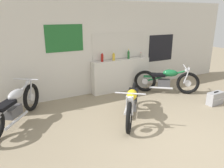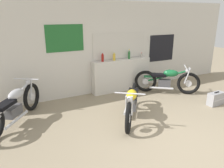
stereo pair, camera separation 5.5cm
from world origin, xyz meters
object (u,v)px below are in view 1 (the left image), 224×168
(bottle_leftmost, at_px, (102,57))
(motorcycle_silver, at_px, (14,106))
(bottle_left_center, at_px, (114,56))
(bottle_center, at_px, (128,55))
(motorcycle_yellow, at_px, (132,102))
(motorcycle_green, at_px, (166,80))
(bottle_right_center, at_px, (141,55))
(hard_case_silver, at_px, (215,98))

(bottle_leftmost, distance_m, motorcycle_silver, 2.87)
(bottle_leftmost, height_order, bottle_left_center, bottle_leftmost)
(bottle_leftmost, distance_m, bottle_center, 0.94)
(bottle_left_center, xyz_separation_m, motorcycle_yellow, (-0.52, -1.87, -0.74))
(bottle_leftmost, xyz_separation_m, motorcycle_green, (1.80, -0.89, -0.74))
(bottle_center, bearing_deg, bottle_leftmost, 179.82)
(bottle_leftmost, height_order, motorcycle_yellow, bottle_leftmost)
(bottle_center, relative_size, motorcycle_silver, 0.17)
(bottle_left_center, xyz_separation_m, motorcycle_green, (1.41, -0.88, -0.73))
(bottle_right_center, height_order, hard_case_silver, bottle_right_center)
(motorcycle_yellow, bearing_deg, hard_case_silver, -9.16)
(bottle_left_center, bearing_deg, motorcycle_green, -31.94)
(bottle_left_center, xyz_separation_m, bottle_center, (0.55, 0.01, 0.01))
(motorcycle_green, bearing_deg, bottle_right_center, 111.77)
(bottle_left_center, relative_size, motorcycle_silver, 0.15)
(bottle_leftmost, height_order, hard_case_silver, bottle_leftmost)
(motorcycle_silver, height_order, hard_case_silver, motorcycle_silver)
(motorcycle_silver, bearing_deg, motorcycle_yellow, -21.31)
(bottle_center, relative_size, hard_case_silver, 0.63)
(motorcycle_silver, bearing_deg, bottle_leftmost, 19.04)
(bottle_center, relative_size, bottle_right_center, 1.93)
(bottle_leftmost, distance_m, motorcycle_green, 2.14)
(bottle_leftmost, bearing_deg, bottle_center, -0.18)
(bottle_left_center, distance_m, motorcycle_silver, 3.23)
(bottle_right_center, bearing_deg, bottle_leftmost, -179.45)
(bottle_right_center, bearing_deg, hard_case_silver, -68.16)
(bottle_left_center, height_order, motorcycle_silver, bottle_left_center)
(bottle_left_center, relative_size, motorcycle_green, 0.17)
(bottle_left_center, xyz_separation_m, motorcycle_silver, (-3.02, -0.89, -0.72))
(motorcycle_silver, bearing_deg, bottle_left_center, 16.51)
(bottle_center, distance_m, hard_case_silver, 2.86)
(bottle_center, xyz_separation_m, motorcycle_yellow, (-1.07, -1.88, -0.75))
(motorcycle_green, height_order, hard_case_silver, motorcycle_green)
(bottle_leftmost, relative_size, bottle_right_center, 1.83)
(motorcycle_green, bearing_deg, motorcycle_yellow, -152.93)
(bottle_leftmost, height_order, bottle_right_center, bottle_leftmost)
(hard_case_silver, bearing_deg, bottle_center, 121.98)
(bottle_leftmost, bearing_deg, motorcycle_silver, -160.96)
(bottle_leftmost, relative_size, motorcycle_yellow, 0.17)
(bottle_center, distance_m, motorcycle_silver, 3.75)
(motorcycle_yellow, height_order, hard_case_silver, motorcycle_yellow)
(bottle_leftmost, height_order, bottle_center, bottle_center)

